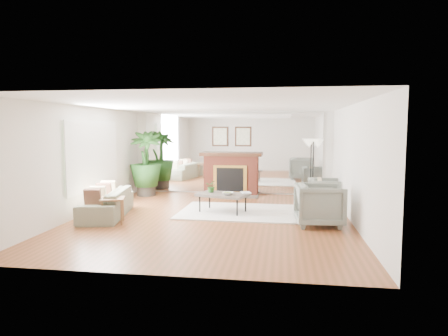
% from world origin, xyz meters
% --- Properties ---
extents(ground, '(7.00, 7.00, 0.00)m').
position_xyz_m(ground, '(0.00, 0.00, 0.00)').
color(ground, brown).
rests_on(ground, ground).
extents(wall_left, '(0.02, 7.00, 2.50)m').
position_xyz_m(wall_left, '(-2.99, 0.00, 1.25)').
color(wall_left, silver).
rests_on(wall_left, ground).
extents(wall_right, '(0.02, 7.00, 2.50)m').
position_xyz_m(wall_right, '(2.99, 0.00, 1.25)').
color(wall_right, silver).
rests_on(wall_right, ground).
extents(wall_back, '(6.00, 0.02, 2.50)m').
position_xyz_m(wall_back, '(0.00, 3.49, 1.25)').
color(wall_back, silver).
rests_on(wall_back, ground).
extents(mirror_panel, '(5.40, 0.04, 2.40)m').
position_xyz_m(mirror_panel, '(0.00, 3.47, 1.25)').
color(mirror_panel, silver).
rests_on(mirror_panel, wall_back).
extents(window_panel, '(0.04, 2.40, 1.50)m').
position_xyz_m(window_panel, '(-2.96, 0.40, 1.35)').
color(window_panel, '#B2E09E').
rests_on(window_panel, wall_left).
extents(fireplace, '(1.85, 0.83, 2.05)m').
position_xyz_m(fireplace, '(0.00, 3.26, 0.66)').
color(fireplace, brown).
rests_on(fireplace, ground).
extents(area_rug, '(2.92, 2.11, 0.03)m').
position_xyz_m(area_rug, '(0.58, 0.74, 0.02)').
color(area_rug, white).
rests_on(area_rug, ground).
extents(coffee_table, '(1.32, 1.00, 0.47)m').
position_xyz_m(coffee_table, '(0.15, 0.62, 0.43)').
color(coffee_table, '#574C45').
rests_on(coffee_table, ground).
extents(sofa, '(1.17, 2.19, 0.61)m').
position_xyz_m(sofa, '(-2.40, -0.12, 0.30)').
color(sofa, gray).
rests_on(sofa, ground).
extents(armchair_back, '(0.80, 0.78, 0.72)m').
position_xyz_m(armchair_back, '(2.60, 1.84, 0.36)').
color(armchair_back, gray).
rests_on(armchair_back, ground).
extents(armchair_front, '(1.02, 1.00, 0.86)m').
position_xyz_m(armchair_front, '(2.30, -0.30, 0.43)').
color(armchair_front, gray).
rests_on(armchair_front, ground).
extents(side_table, '(0.60, 0.60, 0.54)m').
position_xyz_m(side_table, '(-1.99, -0.73, 0.45)').
color(side_table, brown).
rests_on(side_table, ground).
extents(potted_ficus, '(1.15, 1.15, 1.92)m').
position_xyz_m(potted_ficus, '(-2.47, 2.72, 1.02)').
color(potted_ficus, '#2A261F').
rests_on(potted_ficus, ground).
extents(floor_lamp, '(0.55, 0.30, 1.68)m').
position_xyz_m(floor_lamp, '(2.40, 3.00, 1.43)').
color(floor_lamp, black).
rests_on(floor_lamp, ground).
extents(tabletop_plant, '(0.30, 0.27, 0.30)m').
position_xyz_m(tabletop_plant, '(-0.14, 0.75, 0.61)').
color(tabletop_plant, '#245820').
rests_on(tabletop_plant, coffee_table).
extents(fruit_bowl, '(0.27, 0.27, 0.07)m').
position_xyz_m(fruit_bowl, '(0.29, 0.44, 0.50)').
color(fruit_bowl, brown).
rests_on(fruit_bowl, coffee_table).
extents(book, '(0.30, 0.35, 0.02)m').
position_xyz_m(book, '(0.58, 0.72, 0.48)').
color(book, brown).
rests_on(book, coffee_table).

